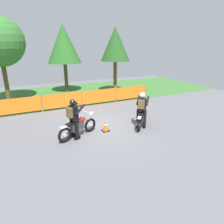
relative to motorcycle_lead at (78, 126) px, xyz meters
The scene contains 10 objects.
ground 1.62m from the motorcycle_lead, 24.76° to the left, with size 24.00×24.00×0.02m, color #5B5B60.
grass_verge 7.73m from the motorcycle_lead, 79.47° to the left, with size 24.00×7.14×0.01m, color #386B2D.
barrier_fence 4.26m from the motorcycle_lead, 70.65° to the left, with size 9.53×0.08×1.05m.
tree_near_left 9.23m from the motorcycle_lead, 79.70° to the left, with size 2.58×2.58×5.18m.
tree_near_right 8.99m from the motorcycle_lead, 52.96° to the left, with size 2.24×2.24×4.96m.
motorcycle_lead is the anchor object (origin of this frame).
motorcycle_trailing 3.10m from the motorcycle_lead, ahead, with size 1.46×1.54×0.95m.
rider_lead 0.54m from the motorcycle_lead, 156.32° to the right, with size 0.78×0.69×1.69m.
rider_trailing 3.01m from the motorcycle_lead, ahead, with size 0.76×0.77×1.69m.
traffic_cone 1.28m from the motorcycle_lead, ahead, with size 0.32×0.32×0.53m.
Camera 1 is at (-3.47, -8.27, 3.79)m, focal length 32.08 mm.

